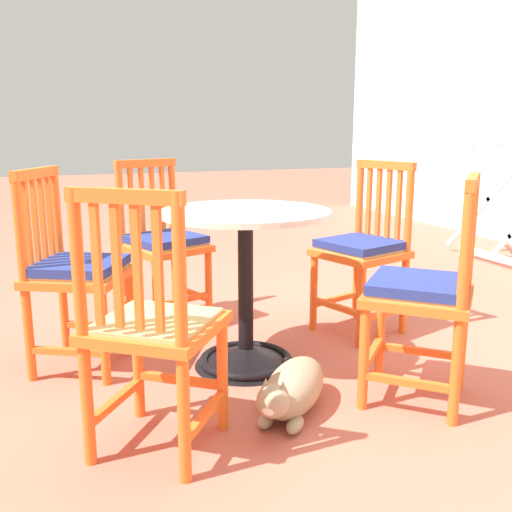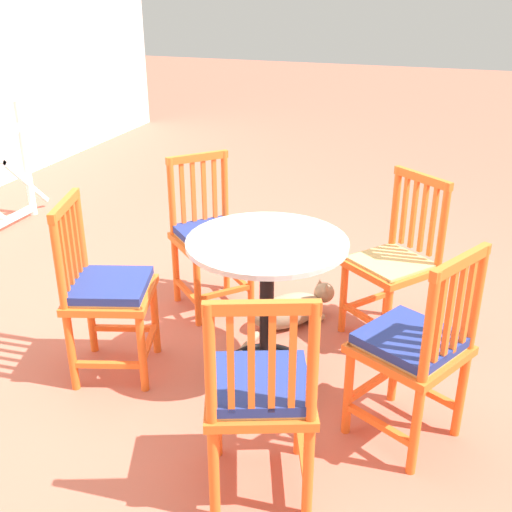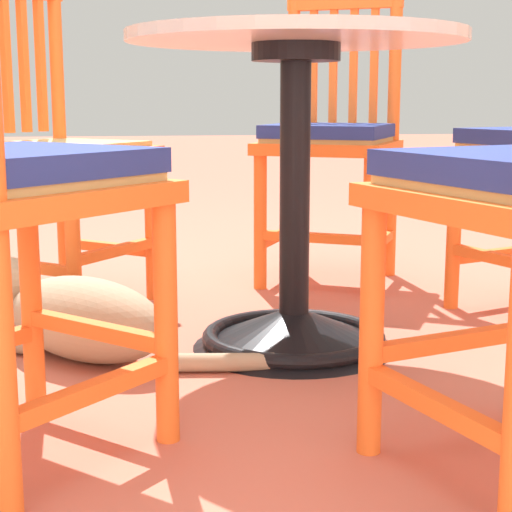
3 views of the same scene
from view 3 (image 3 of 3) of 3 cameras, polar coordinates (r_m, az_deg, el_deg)
The scene contains 6 objects.
ground_plane at distance 1.90m, azimuth -0.89°, elevation -7.20°, with size 24.00×24.00×0.00m, color #BC604C.
cafe_table at distance 1.95m, azimuth 2.62°, elevation 1.85°, with size 0.76×0.76×0.73m.
orange_chair_near_fence at distance 2.69m, azimuth 5.10°, elevation 7.70°, with size 0.54×0.54×0.91m.
orange_chair_by_planter at distance 2.44m, azimuth -13.38°, elevation 6.85°, with size 0.56×0.56×0.91m.
orange_chair_tucked_in at distance 1.38m, azimuth -16.97°, elevation 4.56°, with size 0.57×0.57×0.91m.
tabby_cat at distance 1.96m, azimuth -12.22°, elevation -4.02°, with size 0.66×0.45×0.23m.
Camera 3 is at (0.24, 1.79, 0.58)m, focal length 58.95 mm.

